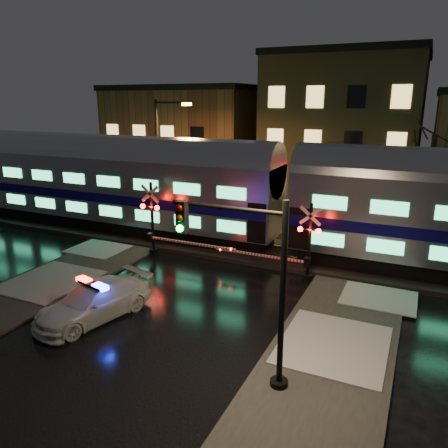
{
  "coord_description": "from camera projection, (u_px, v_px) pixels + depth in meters",
  "views": [
    {
      "loc": [
        8.63,
        -16.55,
        8.17
      ],
      "look_at": [
        -0.17,
        2.5,
        2.2
      ],
      "focal_mm": 35.0,
      "sensor_mm": 36.0,
      "label": 1
    }
  ],
  "objects": [
    {
      "name": "building_left",
      "position": [
        189.0,
        138.0,
        43.39
      ],
      "size": [
        14.0,
        10.0,
        9.0
      ],
      "primitive_type": "cube",
      "color": "brown",
      "rests_on": "ground"
    },
    {
      "name": "sidewalk_right",
      "position": [
        312.0,
        399.0,
        12.29
      ],
      "size": [
        4.0,
        20.0,
        0.12
      ],
      "primitive_type": "cube",
      "color": "#2D2D2D",
      "rests_on": "ground"
    },
    {
      "name": "ground",
      "position": [
        205.0,
        284.0,
        20.17
      ],
      "size": [
        120.0,
        120.0,
        0.0
      ],
      "primitive_type": "plane",
      "color": "black",
      "rests_on": "ground"
    },
    {
      "name": "police_car",
      "position": [
        94.0,
        302.0,
        16.79
      ],
      "size": [
        3.02,
        5.08,
        1.54
      ],
      "rotation": [
        0.0,
        0.0,
        -0.24
      ],
      "color": "white",
      "rests_on": "ground"
    },
    {
      "name": "building_mid",
      "position": [
        345.0,
        129.0,
        37.43
      ],
      "size": [
        12.0,
        11.0,
        11.5
      ],
      "primitive_type": "cube",
      "color": "brown",
      "rests_on": "ground"
    },
    {
      "name": "ballast",
      "position": [
        245.0,
        249.0,
        24.5
      ],
      "size": [
        90.0,
        4.2,
        0.24
      ],
      "primitive_type": "cube",
      "color": "black",
      "rests_on": "ground"
    },
    {
      "name": "traffic_light",
      "position": [
        252.0,
        289.0,
        12.33
      ],
      "size": [
        3.68,
        0.68,
        5.68
      ],
      "rotation": [
        0.0,
        0.0,
        0.21
      ],
      "color": "black",
      "rests_on": "ground"
    },
    {
      "name": "crossing_signal_left",
      "position": [
        157.0,
        226.0,
        23.35
      ],
      "size": [
        5.66,
        0.65,
        4.01
      ],
      "color": "black",
      "rests_on": "ground"
    },
    {
      "name": "crossing_signal_right",
      "position": [
        301.0,
        249.0,
        20.2
      ],
      "size": [
        5.25,
        0.63,
        3.71
      ],
      "color": "black",
      "rests_on": "ground"
    },
    {
      "name": "streetlight",
      "position": [
        161.0,
        152.0,
        29.92
      ],
      "size": [
        2.75,
        0.29,
        8.22
      ],
      "color": "black",
      "rests_on": "ground"
    },
    {
      "name": "train",
      "position": [
        287.0,
        196.0,
        22.68
      ],
      "size": [
        51.0,
        3.12,
        5.92
      ],
      "color": "black",
      "rests_on": "ballast"
    }
  ]
}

